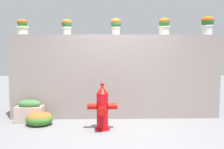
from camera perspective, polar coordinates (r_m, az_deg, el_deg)
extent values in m
plane|color=gray|center=(4.81, 1.47, -13.72)|extent=(24.00, 24.00, 0.00)
cube|color=gray|center=(5.85, 0.84, -0.51)|extent=(4.90, 0.29, 1.96)
cylinder|color=beige|center=(6.13, -19.89, 9.48)|extent=(0.25, 0.25, 0.18)
cylinder|color=beige|center=(6.14, -19.91, 10.19)|extent=(0.30, 0.30, 0.03)
sphere|color=#306924|center=(6.14, -19.94, 10.99)|extent=(0.22, 0.22, 0.22)
ellipsoid|color=orange|center=(6.15, -19.95, 11.34)|extent=(0.23, 0.23, 0.12)
cylinder|color=silver|center=(5.92, -10.34, 9.83)|extent=(0.19, 0.19, 0.18)
cylinder|color=silver|center=(5.93, -10.35, 10.54)|extent=(0.22, 0.22, 0.03)
sphere|color=#2A6B31|center=(5.94, -10.36, 11.37)|extent=(0.23, 0.23, 0.23)
ellipsoid|color=orange|center=(5.94, -10.37, 11.76)|extent=(0.24, 0.24, 0.13)
cylinder|color=silver|center=(5.84, 0.91, 9.97)|extent=(0.17, 0.17, 0.18)
cylinder|color=silver|center=(5.85, 0.91, 10.69)|extent=(0.20, 0.20, 0.03)
sphere|color=#307539|center=(5.86, 0.91, 11.69)|extent=(0.24, 0.24, 0.24)
ellipsoid|color=orange|center=(5.86, 0.91, 12.10)|extent=(0.26, 0.26, 0.13)
cylinder|color=beige|center=(6.01, 11.89, 9.82)|extent=(0.24, 0.24, 0.20)
cylinder|color=beige|center=(6.02, 11.91, 10.61)|extent=(0.28, 0.28, 0.03)
sphere|color=#276727|center=(6.03, 11.92, 11.58)|extent=(0.24, 0.24, 0.24)
ellipsoid|color=orange|center=(6.03, 11.93, 11.97)|extent=(0.25, 0.25, 0.13)
cylinder|color=silver|center=(6.33, 21.07, 9.49)|extent=(0.22, 0.22, 0.23)
cylinder|color=silver|center=(6.34, 21.10, 10.38)|extent=(0.26, 0.26, 0.03)
sphere|color=#206325|center=(6.35, 21.13, 11.24)|extent=(0.28, 0.28, 0.28)
ellipsoid|color=orange|center=(6.35, 21.14, 11.68)|extent=(0.30, 0.30, 0.16)
cylinder|color=red|center=(5.14, -2.21, -12.31)|extent=(0.31, 0.31, 0.03)
cylinder|color=red|center=(5.05, -2.22, -8.48)|extent=(0.23, 0.23, 0.74)
cone|color=#BA0F09|center=(4.96, -2.24, -3.49)|extent=(0.24, 0.24, 0.15)
cylinder|color=#BA0F09|center=(4.95, -2.25, -2.34)|extent=(0.08, 0.08, 0.05)
cylinder|color=#BA0F09|center=(5.03, -4.62, -7.33)|extent=(0.19, 0.12, 0.12)
cylinder|color=#BA0F09|center=(5.02, 0.17, -7.32)|extent=(0.19, 0.12, 0.12)
cylinder|color=#BA0F09|center=(4.82, -2.26, -8.33)|extent=(0.15, 0.20, 0.15)
ellipsoid|color=#3C752B|center=(5.61, -16.32, -9.80)|extent=(0.57, 0.52, 0.29)
ellipsoid|color=orange|center=(5.59, -16.33, -9.15)|extent=(0.52, 0.46, 0.16)
cube|color=#B69F90|center=(5.88, -18.39, -8.67)|extent=(0.59, 0.32, 0.36)
ellipsoid|color=#40763A|center=(5.82, -18.45, -6.37)|extent=(0.50, 0.27, 0.18)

